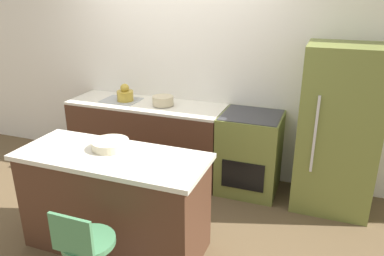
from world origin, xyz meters
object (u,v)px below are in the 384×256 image
object	(u,v)px
kettle	(125,94)
mixing_bowl	(163,101)
refrigerator	(338,130)
oven_range	(250,153)

from	to	relation	value
kettle	mixing_bowl	size ratio (longest dim) A/B	0.85
refrigerator	kettle	world-z (taller)	refrigerator
oven_range	mixing_bowl	world-z (taller)	mixing_bowl
refrigerator	oven_range	bearing A→B (deg)	179.20
refrigerator	mixing_bowl	world-z (taller)	refrigerator
kettle	mixing_bowl	world-z (taller)	kettle
oven_range	kettle	distance (m)	1.62
refrigerator	kettle	bearing A→B (deg)	180.00
refrigerator	mixing_bowl	bearing A→B (deg)	180.00
refrigerator	kettle	distance (m)	2.41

